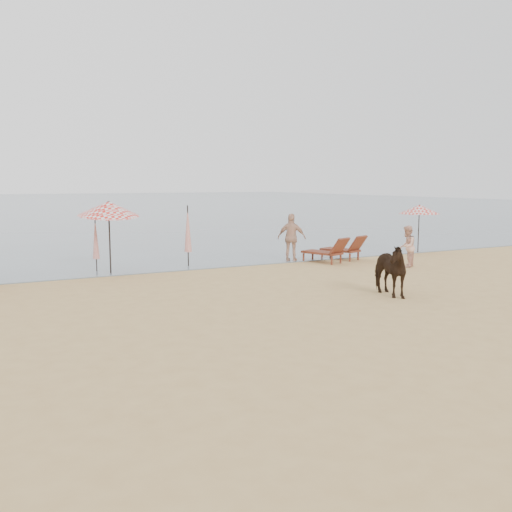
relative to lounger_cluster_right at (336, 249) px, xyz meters
The scene contains 10 objects.
ground 11.23m from the lounger_cluster_right, 122.21° to the right, with size 120.00×120.00×0.00m, color tan.
sea 70.76m from the lounger_cluster_right, 94.85° to the left, with size 160.00×140.00×0.06m, color #51606B.
lounger_cluster_right is the anchor object (origin of this frame).
umbrella_open_left_b 9.04m from the lounger_cluster_right, behind, with size 2.06×2.10×2.62m.
umbrella_open_right 5.16m from the lounger_cluster_right, ahead, with size 1.78×1.78×2.17m.
umbrella_closed_left 9.32m from the lounger_cluster_right, 169.74° to the left, with size 0.24×0.24×1.97m.
umbrella_closed_right 6.03m from the lounger_cluster_right, 166.49° to the left, with size 0.28×0.28×2.31m.
cow 6.93m from the lounger_cluster_right, 113.87° to the right, with size 0.81×1.77×1.49m, color black.
beachgoer_right_a 2.88m from the lounger_cluster_right, 59.76° to the right, with size 0.76×0.59×1.56m, color #DBA189.
beachgoer_right_b 1.87m from the lounger_cluster_right, 154.90° to the left, with size 1.13×0.47×1.93m, color tan.
Camera 1 is at (-7.37, -9.14, 3.18)m, focal length 40.00 mm.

